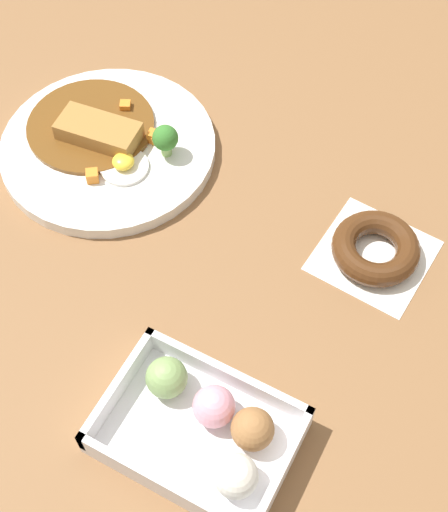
% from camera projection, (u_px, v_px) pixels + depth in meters
% --- Properties ---
extents(ground_plane, '(1.60, 1.60, 0.00)m').
position_uv_depth(ground_plane, '(173.00, 246.00, 0.90)').
color(ground_plane, brown).
extents(curry_plate, '(0.29, 0.29, 0.06)m').
position_uv_depth(curry_plate, '(108.00, 144.00, 0.97)').
color(curry_plate, white).
rests_on(curry_plate, ground_plane).
extents(donut_box, '(0.20, 0.14, 0.06)m').
position_uv_depth(donut_box, '(205.00, 428.00, 0.74)').
color(donut_box, white).
rests_on(donut_box, ground_plane).
extents(chocolate_ring_donut, '(0.14, 0.14, 0.03)m').
position_uv_depth(chocolate_ring_donut, '(375.00, 249.00, 0.88)').
color(chocolate_ring_donut, white).
rests_on(chocolate_ring_donut, ground_plane).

